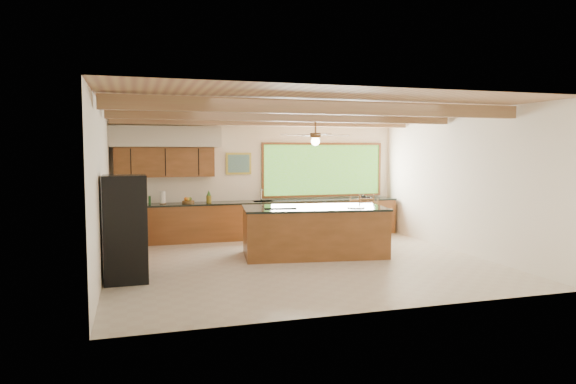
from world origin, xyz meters
name	(u,v)px	position (x,y,z in m)	size (l,w,h in m)	color
ground	(300,262)	(0.00, 0.00, 0.00)	(7.20, 7.20, 0.00)	beige
room_shell	(282,149)	(-0.17, 0.65, 2.21)	(7.27, 6.54, 3.02)	white
counter_run	(234,223)	(-0.82, 2.52, 0.46)	(7.12, 3.10, 1.22)	brown
island	(314,231)	(0.48, 0.51, 0.51)	(3.07, 1.77, 1.03)	brown
refrigerator	(125,229)	(-3.22, -0.59, 0.89)	(0.70, 0.68, 1.77)	black
bar_stool_a	(335,219)	(1.49, 1.84, 0.56)	(0.36, 0.36, 0.95)	brown
bar_stool_b	(366,214)	(2.16, 1.54, 0.68)	(0.52, 0.52, 1.15)	brown
bar_stool_c	(371,214)	(2.71, 2.40, 0.56)	(0.36, 0.36, 0.95)	brown
bar_stool_d	(353,213)	(2.19, 2.39, 0.62)	(0.43, 0.43, 1.04)	brown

